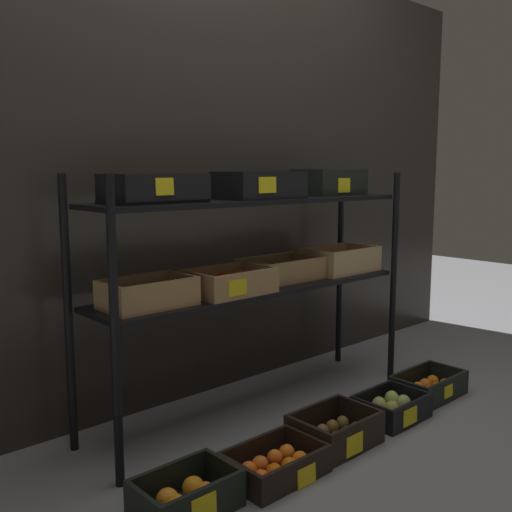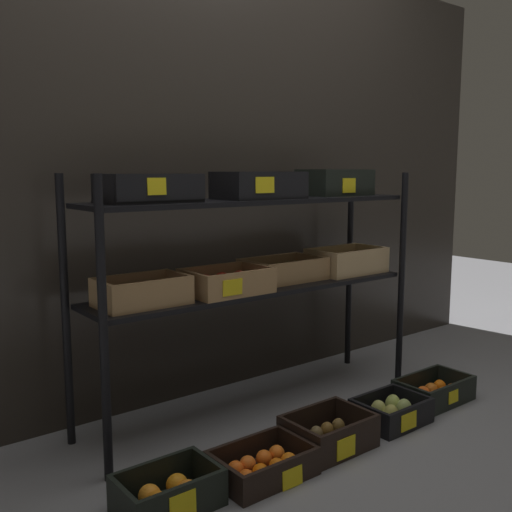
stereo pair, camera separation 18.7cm
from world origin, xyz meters
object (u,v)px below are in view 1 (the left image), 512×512
object	(u,v)px
display_rack	(261,244)
crate_ground_kiwi	(335,433)
crate_ground_pear	(391,408)
crate_ground_orange	(186,497)
crate_ground_tangerine	(275,465)
crate_ground_rightmost_tangerine	(428,388)

from	to	relation	value
display_rack	crate_ground_kiwi	bearing A→B (deg)	-94.91
crate_ground_kiwi	crate_ground_pear	size ratio (longest dim) A/B	1.09
crate_ground_orange	crate_ground_tangerine	bearing A→B (deg)	-5.21
crate_ground_kiwi	crate_ground_orange	bearing A→B (deg)	178.42
crate_ground_kiwi	display_rack	bearing A→B (deg)	85.09
display_rack	crate_ground_rightmost_tangerine	size ratio (longest dim) A/B	4.74
crate_ground_orange	crate_ground_rightmost_tangerine	bearing A→B (deg)	0.09
crate_ground_pear	crate_ground_rightmost_tangerine	world-z (taller)	crate_ground_rightmost_tangerine
crate_ground_pear	crate_ground_kiwi	bearing A→B (deg)	178.97
crate_ground_tangerine	crate_ground_pear	size ratio (longest dim) A/B	1.16
crate_ground_pear	crate_ground_rightmost_tangerine	size ratio (longest dim) A/B	0.83
crate_ground_tangerine	crate_ground_rightmost_tangerine	size ratio (longest dim) A/B	0.96
crate_ground_rightmost_tangerine	crate_ground_kiwi	bearing A→B (deg)	-178.26
crate_ground_tangerine	crate_ground_kiwi	distance (m)	0.35
crate_ground_tangerine	crate_ground_rightmost_tangerine	xyz separation A→B (m)	(1.06, 0.04, 0.00)
crate_ground_orange	crate_ground_rightmost_tangerine	distance (m)	1.43
crate_ground_orange	crate_ground_pear	size ratio (longest dim) A/B	1.08
crate_ground_tangerine	crate_ground_pear	xyz separation A→B (m)	(0.72, 0.01, 0.01)
crate_ground_orange	crate_ground_pear	distance (m)	1.08
crate_ground_rightmost_tangerine	crate_ground_tangerine	bearing A→B (deg)	-178.09
display_rack	crate_ground_pear	xyz separation A→B (m)	(0.33, -0.49, -0.71)
display_rack	crate_ground_pear	world-z (taller)	display_rack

